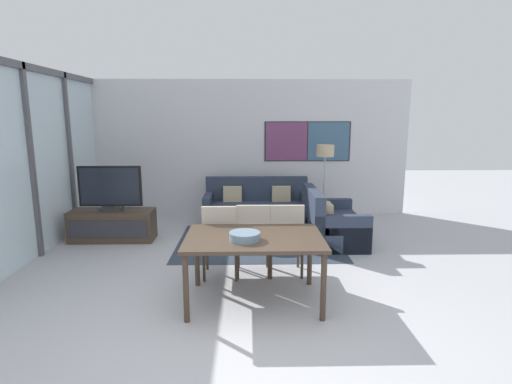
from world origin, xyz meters
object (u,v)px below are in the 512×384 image
at_px(floor_lamp, 325,158).
at_px(dining_table, 254,243).
at_px(television, 110,189).
at_px(sofa_side, 329,225).
at_px(sofa_main, 257,209).
at_px(fruit_bowl, 245,236).
at_px(dining_chair_right, 286,237).
at_px(tv_console, 113,225).
at_px(dining_chair_centre, 253,237).
at_px(dining_chair_left, 220,239).
at_px(coffee_table, 259,224).

bearing_deg(floor_lamp, dining_table, -113.04).
bearing_deg(television, sofa_side, -2.34).
distance_m(sofa_main, fruit_bowl, 3.54).
bearing_deg(dining_chair_right, television, 150.19).
bearing_deg(fruit_bowl, television, 132.29).
relative_size(dining_chair_right, floor_lamp, 0.63).
xyz_separation_m(tv_console, dining_chair_right, (2.77, -1.58, 0.27)).
height_order(tv_console, sofa_main, sofa_main).
distance_m(dining_chair_centre, floor_lamp, 3.01).
bearing_deg(dining_chair_right, sofa_main, 96.85).
distance_m(dining_chair_left, dining_chair_centre, 0.43).
bearing_deg(fruit_bowl, floor_lamp, 66.37).
bearing_deg(dining_chair_centre, fruit_bowl, -96.63).
bearing_deg(fruit_bowl, sofa_main, 86.50).
xyz_separation_m(sofa_side, dining_chair_centre, (-1.28, -1.43, 0.24)).
bearing_deg(dining_chair_left, floor_lamp, 55.08).
bearing_deg(television, floor_lamp, 14.55).
distance_m(dining_table, fruit_bowl, 0.21).
relative_size(fruit_bowl, floor_lamp, 0.22).
bearing_deg(fruit_bowl, dining_chair_left, 111.45).
distance_m(tv_console, dining_chair_centre, 2.84).
bearing_deg(sofa_side, dining_chair_left, 131.20).
relative_size(sofa_side, coffee_table, 1.67).
distance_m(sofa_side, floor_lamp, 1.51).
xyz_separation_m(coffee_table, floor_lamp, (1.29, 1.14, 0.99)).
bearing_deg(sofa_side, sofa_main, 44.87).
xyz_separation_m(tv_console, floor_lamp, (3.74, 0.97, 1.03)).
height_order(dining_table, fruit_bowl, fruit_bowl).
distance_m(tv_console, dining_chair_left, 2.54).
distance_m(coffee_table, dining_chair_centre, 1.43).
xyz_separation_m(television, dining_chair_right, (2.77, -1.59, -0.36)).
height_order(tv_console, coffee_table, tv_console).
bearing_deg(sofa_side, tv_console, 87.67).
bearing_deg(dining_chair_centre, sofa_main, 87.57).
bearing_deg(coffee_table, dining_chair_left, -109.94).
height_order(dining_chair_centre, dining_chair_right, same).
distance_m(television, dining_table, 3.30).
height_order(dining_chair_right, fruit_bowl, dining_chair_right).
bearing_deg(sofa_main, dining_chair_centre, -92.43).
distance_m(fruit_bowl, floor_lamp, 3.78).
relative_size(tv_console, dining_chair_right, 1.42).
height_order(dining_chair_left, dining_chair_right, same).
distance_m(tv_console, sofa_main, 2.66).
relative_size(tv_console, dining_chair_centre, 1.42).
height_order(dining_chair_centre, fruit_bowl, dining_chair_centre).
relative_size(dining_chair_left, dining_chair_right, 1.00).
bearing_deg(sofa_main, dining_chair_right, -83.15).
distance_m(tv_console, dining_chair_right, 3.20).
xyz_separation_m(coffee_table, dining_chair_centre, (-0.11, -1.41, 0.22)).
bearing_deg(floor_lamp, dining_chair_right, -110.88).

